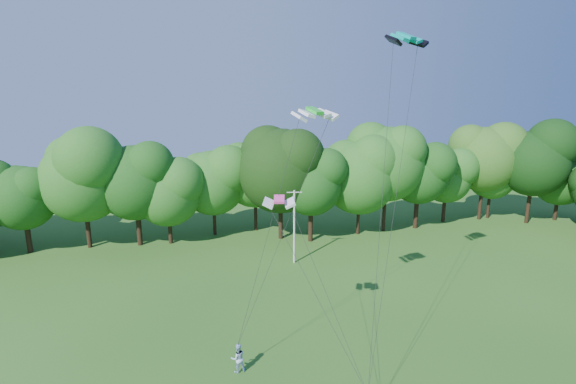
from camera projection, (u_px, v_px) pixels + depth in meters
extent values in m
cylinder|color=silver|center=(294.00, 227.00, 44.10)|extent=(0.19, 0.19, 7.44)
cube|color=silver|center=(294.00, 192.00, 43.27)|extent=(1.49, 0.22, 0.08)
imported|color=#A9C8EB|center=(238.00, 358.00, 27.72)|extent=(1.04, 0.88, 1.88)
cube|color=#05A295|center=(406.00, 36.00, 28.61)|extent=(3.15, 2.35, 0.61)
cube|color=green|center=(315.00, 111.00, 27.70)|extent=(3.10, 2.20, 0.46)
cube|color=#F3439D|center=(279.00, 199.00, 27.10)|extent=(2.09, 1.28, 0.37)
cylinder|color=#342714|center=(281.00, 217.00, 51.44)|extent=(0.50, 0.50, 5.22)
ellipsoid|color=black|center=(280.00, 157.00, 49.83)|extent=(10.45, 10.45, 11.40)
cylinder|color=#311C13|center=(480.00, 202.00, 58.91)|extent=(0.51, 0.51, 4.60)
ellipsoid|color=#2E571A|center=(485.00, 157.00, 57.49)|extent=(9.20, 9.20, 10.04)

